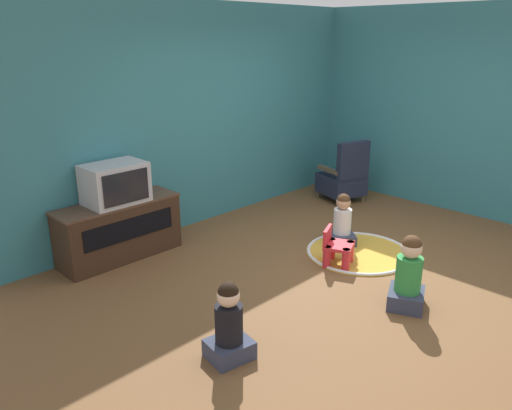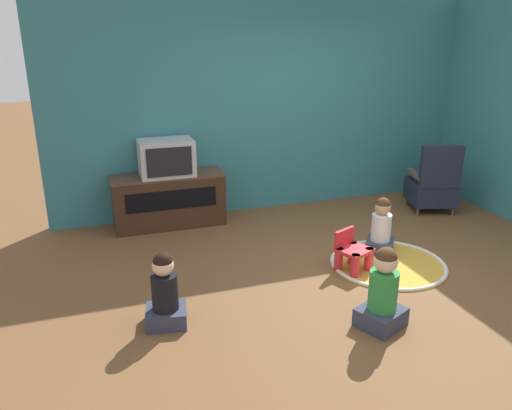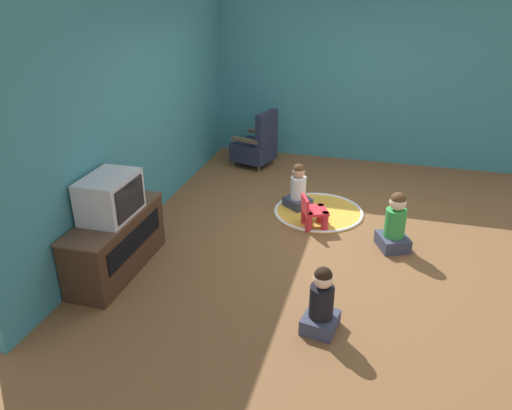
# 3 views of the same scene
# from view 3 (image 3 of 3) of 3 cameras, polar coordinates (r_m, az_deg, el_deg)

# --- Properties ---
(ground_plane) EXTENTS (30.00, 30.00, 0.00)m
(ground_plane) POSITION_cam_3_polar(r_m,az_deg,el_deg) (6.28, 7.47, -2.23)
(ground_plane) COLOR brown
(wall_back) EXTENTS (5.62, 0.12, 2.74)m
(wall_back) POSITION_cam_3_polar(r_m,az_deg,el_deg) (6.27, -12.89, 10.71)
(wall_back) COLOR teal
(wall_back) RESTS_ON ground_plane
(wall_right) EXTENTS (0.12, 5.28, 2.74)m
(wall_right) POSITION_cam_3_polar(r_m,az_deg,el_deg) (8.24, 13.32, 14.07)
(wall_right) COLOR teal
(wall_right) RESTS_ON ground_plane
(tv_cabinet) EXTENTS (1.35, 0.47, 0.64)m
(tv_cabinet) POSITION_cam_3_polar(r_m,az_deg,el_deg) (5.36, -15.72, -4.13)
(tv_cabinet) COLOR #382316
(tv_cabinet) RESTS_ON ground_plane
(television) EXTENTS (0.63, 0.44, 0.43)m
(television) POSITION_cam_3_polar(r_m,az_deg,el_deg) (5.13, -16.31, 0.93)
(television) COLOR #B7B7BC
(television) RESTS_ON tv_cabinet
(black_armchair) EXTENTS (0.69, 0.71, 0.92)m
(black_armchair) POSITION_cam_3_polar(r_m,az_deg,el_deg) (8.00, 0.05, 6.81)
(black_armchair) COLOR brown
(black_armchair) RESTS_ON ground_plane
(yellow_kid_chair) EXTENTS (0.39, 0.38, 0.41)m
(yellow_kid_chair) POSITION_cam_3_polar(r_m,az_deg,el_deg) (6.14, 6.57, -1.01)
(yellow_kid_chair) COLOR red
(yellow_kid_chair) RESTS_ON ground_plane
(play_mat) EXTENTS (1.18, 1.18, 0.04)m
(play_mat) POSITION_cam_3_polar(r_m,az_deg,el_deg) (6.58, 7.16, -0.77)
(play_mat) COLOR gold
(play_mat) RESTS_ON ground_plane
(child_watching_left) EXTENTS (0.45, 0.42, 0.69)m
(child_watching_left) POSITION_cam_3_polar(r_m,az_deg,el_deg) (5.80, 15.59, -2.16)
(child_watching_left) COLOR #33384C
(child_watching_left) RESTS_ON ground_plane
(child_watching_center) EXTENTS (0.41, 0.42, 0.62)m
(child_watching_center) POSITION_cam_3_polar(r_m,az_deg,el_deg) (6.59, 4.84, 1.84)
(child_watching_center) COLOR #33384C
(child_watching_center) RESTS_ON ground_plane
(child_watching_right) EXTENTS (0.37, 0.34, 0.63)m
(child_watching_right) POSITION_cam_3_polar(r_m,az_deg,el_deg) (4.42, 7.49, -11.08)
(child_watching_right) COLOR #33384C
(child_watching_right) RESTS_ON ground_plane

